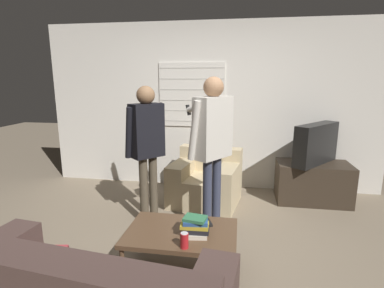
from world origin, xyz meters
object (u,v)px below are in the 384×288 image
(person_left_standing, at_px, (147,139))
(soda_can, at_px, (184,240))
(armchair_beige, at_px, (206,182))
(spare_remote, at_px, (209,223))
(book_stack, at_px, (196,226))
(coffee_table, at_px, (181,235))
(tv, at_px, (316,144))
(person_right_standing, at_px, (212,136))

(person_left_standing, relative_size, soda_can, 12.96)
(armchair_beige, bearing_deg, spare_remote, 107.15)
(book_stack, bearing_deg, person_left_standing, 126.62)
(coffee_table, height_order, soda_can, soda_can)
(coffee_table, xyz_separation_m, person_left_standing, (-0.59, 0.92, 0.66))
(armchair_beige, distance_m, tv, 1.59)
(coffee_table, bearing_deg, person_left_standing, 122.52)
(person_right_standing, height_order, spare_remote, person_right_standing)
(book_stack, xyz_separation_m, spare_remote, (0.08, 0.22, -0.07))
(person_left_standing, bearing_deg, person_right_standing, -56.59)
(book_stack, distance_m, soda_can, 0.21)
(coffee_table, distance_m, tv, 2.45)
(person_right_standing, bearing_deg, tv, -16.98)
(person_right_standing, height_order, soda_can, person_right_standing)
(person_left_standing, bearing_deg, spare_remote, -90.84)
(person_right_standing, xyz_separation_m, book_stack, (-0.05, -0.86, -0.61))
(spare_remote, bearing_deg, person_right_standing, 71.51)
(armchair_beige, bearing_deg, person_right_standing, 110.19)
(soda_can, bearing_deg, book_stack, 73.10)
(coffee_table, bearing_deg, spare_remote, 37.03)
(person_right_standing, relative_size, spare_remote, 12.78)
(tv, distance_m, spare_remote, 2.18)
(tv, height_order, spare_remote, tv)
(armchair_beige, xyz_separation_m, soda_can, (0.04, -1.86, 0.17))
(tv, distance_m, person_right_standing, 1.73)
(person_left_standing, height_order, person_right_standing, person_right_standing)
(person_left_standing, xyz_separation_m, person_right_standing, (0.77, -0.12, 0.08))
(armchair_beige, height_order, coffee_table, armchair_beige)
(person_left_standing, height_order, soda_can, person_left_standing)
(tv, bearing_deg, person_left_standing, -25.99)
(soda_can, height_order, spare_remote, soda_can)
(spare_remote, bearing_deg, book_stack, -133.09)
(person_left_standing, relative_size, person_right_standing, 0.94)
(tv, relative_size, soda_can, 6.29)
(coffee_table, relative_size, spare_remote, 7.09)
(armchair_beige, height_order, spare_remote, armchair_beige)
(tv, relative_size, person_left_standing, 0.49)
(book_stack, relative_size, soda_can, 1.94)
(person_left_standing, height_order, book_stack, person_left_standing)
(book_stack, bearing_deg, coffee_table, 158.71)
(armchair_beige, distance_m, person_right_standing, 1.14)
(tv, xyz_separation_m, spare_remote, (-1.29, -1.70, -0.42))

